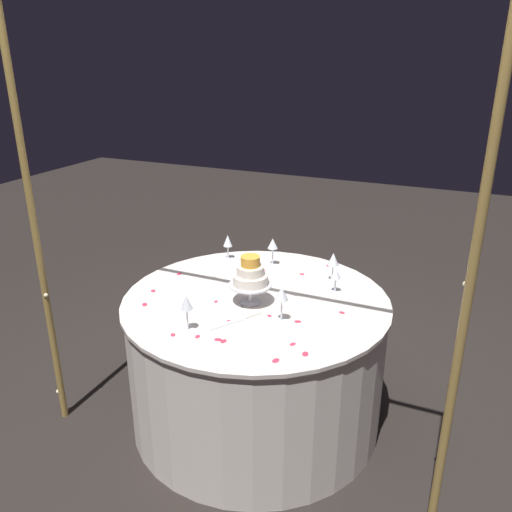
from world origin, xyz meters
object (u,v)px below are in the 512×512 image
at_px(wine_glass_3, 336,275).
at_px(decorative_arch, 212,188).
at_px(main_table, 256,359).
at_px(tiered_cake, 250,276).
at_px(wine_glass_0, 187,304).
at_px(wine_glass_4, 273,245).
at_px(wine_glass_2, 228,242).
at_px(wine_glass_1, 282,295).
at_px(cake_knife, 239,320).
at_px(wine_glass_5, 333,260).

bearing_deg(wine_glass_3, decorative_arch, 62.68).
bearing_deg(main_table, tiered_cake, 84.02).
distance_m(main_table, wine_glass_3, 0.64).
relative_size(wine_glass_0, wine_glass_4, 1.05).
relative_size(tiered_cake, wine_glass_2, 1.67).
relative_size(tiered_cake, wine_glass_4, 1.51).
xyz_separation_m(wine_glass_1, cake_knife, (0.19, 0.08, -0.13)).
relative_size(main_table, wine_glass_4, 8.20).
bearing_deg(wine_glass_3, tiered_cake, 39.67).
height_order(wine_glass_3, wine_glass_4, wine_glass_4).
distance_m(decorative_arch, main_table, 1.16).
relative_size(main_table, wine_glass_5, 8.40).
height_order(main_table, wine_glass_5, wine_glass_5).
xyz_separation_m(main_table, wine_glass_1, (-0.21, 0.17, 0.51)).
bearing_deg(decorative_arch, wine_glass_1, -127.42).
distance_m(main_table, wine_glass_0, 0.69).
bearing_deg(decorative_arch, tiered_cake, -88.93).
xyz_separation_m(decorative_arch, wine_glass_2, (0.39, -0.90, -0.59)).
relative_size(decorative_arch, wine_glass_0, 12.23).
distance_m(decorative_arch, wine_glass_4, 1.08).
height_order(wine_glass_2, wine_glass_3, wine_glass_2).
xyz_separation_m(decorative_arch, wine_glass_1, (-0.21, -0.27, -0.56)).
bearing_deg(decorative_arch, wine_glass_5, -110.02).
relative_size(decorative_arch, wine_glass_3, 16.37).
bearing_deg(decorative_arch, wine_glass_4, -84.08).
bearing_deg(wine_glass_4, wine_glass_3, 154.15).
distance_m(wine_glass_2, wine_glass_5, 0.70).
relative_size(wine_glass_0, wine_glass_2, 1.17).
bearing_deg(main_table, cake_knife, 94.67).
distance_m(decorative_arch, wine_glass_1, 0.66).
bearing_deg(wine_glass_0, cake_knife, -135.07).
xyz_separation_m(tiered_cake, wine_glass_5, (-0.31, -0.44, -0.03)).
relative_size(decorative_arch, wine_glass_4, 12.89).
xyz_separation_m(wine_glass_3, cake_knife, (0.34, 0.50, -0.09)).
height_order(main_table, wine_glass_1, wine_glass_1).
distance_m(wine_glass_4, cake_knife, 0.74).
bearing_deg(wine_glass_2, wine_glass_4, -177.76).
bearing_deg(tiered_cake, decorative_arch, 91.07).
height_order(wine_glass_4, wine_glass_5, wine_glass_4).
relative_size(decorative_arch, wine_glass_5, 13.21).
distance_m(wine_glass_2, wine_glass_3, 0.78).
bearing_deg(wine_glass_3, wine_glass_2, -15.49).
relative_size(tiered_cake, wine_glass_5, 1.54).
height_order(tiered_cake, wine_glass_0, tiered_cake).
xyz_separation_m(wine_glass_3, wine_glass_4, (0.45, -0.22, 0.03)).
bearing_deg(cake_knife, wine_glass_5, -113.90).
xyz_separation_m(decorative_arch, main_table, (0.00, -0.45, -1.07)).
height_order(tiered_cake, wine_glass_2, tiered_cake).
distance_m(wine_glass_1, wine_glass_5, 0.57).
distance_m(wine_glass_1, cake_knife, 0.25).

